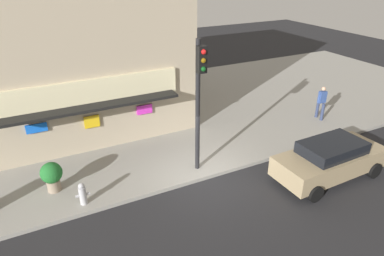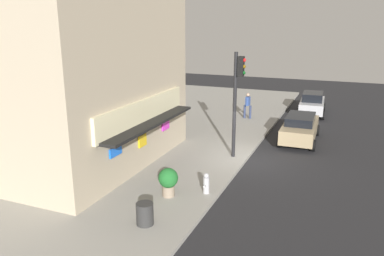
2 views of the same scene
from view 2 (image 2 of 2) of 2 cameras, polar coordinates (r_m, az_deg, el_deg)
ground_plane at (r=19.73m, az=8.14°, el=-4.82°), size 59.90×59.90×0.00m
sidewalk at (r=22.10m, az=-8.54°, el=-2.38°), size 39.93×13.11×0.15m
corner_building at (r=19.66m, az=-18.76°, el=8.40°), size 9.88×9.59×9.00m
traffic_light at (r=18.94m, az=6.68°, el=5.40°), size 0.32×0.58×5.25m
fire_hydrant at (r=15.53m, az=2.12°, el=-8.20°), size 0.49×0.25×0.85m
trash_can at (r=13.42m, az=-6.98°, el=-12.48°), size 0.59×0.59×0.77m
pedestrian at (r=27.43m, az=8.23°, el=3.43°), size 0.53×0.60×1.79m
potted_plant_by_doorway at (r=15.20m, az=-3.53°, el=-7.70°), size 0.78×0.78×1.15m
parked_car_silver at (r=30.36m, az=17.34°, el=3.50°), size 4.15×2.07×1.66m
parked_car_tan at (r=23.31m, az=15.67°, el=0.06°), size 4.62×2.10×1.56m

